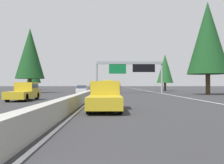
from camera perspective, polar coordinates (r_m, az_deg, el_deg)
ground_plane at (r=63.06m, az=-2.49°, el=-2.02°), size 320.00×320.00×0.00m
median_barrier at (r=83.05m, az=-2.21°, el=-1.35°), size 180.00×0.56×0.90m
shoulder_stripe_right at (r=73.62m, az=6.79°, el=-1.80°), size 160.00×0.16×0.01m
shoulder_stripe_median at (r=73.05m, az=-2.02°, el=-1.81°), size 160.00×0.16×0.01m
sign_gantry_overhead at (r=47.82m, az=4.13°, el=3.17°), size 0.50×12.68×5.95m
pickup_distant_a at (r=16.25m, az=-1.55°, el=-3.12°), size 5.60×2.00×1.86m
sedan_far_center at (r=47.71m, az=-1.00°, el=-1.68°), size 4.40×1.80×1.47m
box_truck_near_center at (r=79.30m, az=-0.92°, el=-0.55°), size 8.50×2.40×2.95m
bus_mid_center at (r=92.98m, az=-0.71°, el=-0.48°), size 11.50×2.55×3.10m
sedan_mid_left at (r=41.12m, az=-0.82°, el=-1.87°), size 4.40×1.80×1.47m
sedan_far_right at (r=55.63m, az=-0.93°, el=-1.52°), size 4.40×1.80×1.47m
oncoming_near at (r=27.58m, az=-19.07°, el=-2.02°), size 5.60×2.00×1.86m
oncoming_far at (r=45.84m, az=-6.70°, el=-1.73°), size 4.40×1.80×1.47m
conifer_right_near at (r=44.18m, az=20.74°, el=9.25°), size 6.60×6.60×15.00m
conifer_right_mid at (r=64.14m, az=11.83°, el=2.97°), size 4.02×4.02×9.13m
conifer_left_near at (r=51.15m, az=-17.97°, el=6.12°), size 5.46×5.46×12.41m
conifer_left_mid at (r=78.91m, az=-17.19°, el=2.48°), size 4.16×4.16×9.46m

